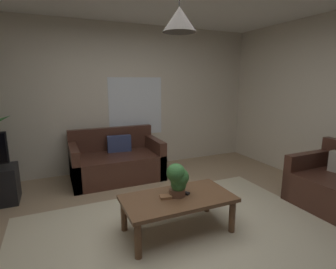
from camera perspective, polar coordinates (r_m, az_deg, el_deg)
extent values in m
cube|color=#9E8466|center=(3.02, 2.48, -21.23)|extent=(5.30, 4.84, 0.02)
cube|color=beige|center=(2.87, 4.42, -22.95)|extent=(3.45, 2.66, 0.01)
cube|color=beige|center=(4.86, -10.46, 7.73)|extent=(5.42, 0.06, 2.61)
cube|color=white|center=(4.91, -7.04, 6.11)|extent=(1.01, 0.01, 1.06)
cube|color=#47281E|center=(4.49, -11.07, -6.95)|extent=(1.46, 0.85, 0.42)
cube|color=#47281E|center=(4.72, -12.28, -0.88)|extent=(1.46, 0.12, 0.40)
cube|color=#47281E|center=(4.36, -19.77, -6.46)|extent=(0.12, 0.85, 0.64)
cube|color=#47281E|center=(4.64, -3.01, -4.69)|extent=(0.12, 0.85, 0.64)
cube|color=navy|center=(4.58, -10.63, -1.96)|extent=(0.41, 0.15, 0.28)
cube|color=#47281E|center=(4.27, 28.27, -7.62)|extent=(0.85, 0.12, 0.64)
cube|color=brown|center=(2.89, 2.18, -13.81)|extent=(1.19, 0.63, 0.04)
cylinder|color=brown|center=(2.61, -6.59, -22.05)|extent=(0.07, 0.07, 0.37)
cylinder|color=brown|center=(3.05, 13.85, -17.01)|extent=(0.07, 0.07, 0.37)
cylinder|color=brown|center=(3.03, -9.61, -16.98)|extent=(0.07, 0.07, 0.37)
cylinder|color=brown|center=(3.42, 8.51, -13.49)|extent=(0.07, 0.07, 0.37)
cube|color=#99663F|center=(2.85, -0.49, -13.47)|extent=(0.14, 0.12, 0.03)
cube|color=black|center=(2.96, 3.21, -12.51)|extent=(0.13, 0.16, 0.02)
cylinder|color=brown|center=(2.89, 1.98, -12.46)|extent=(0.18, 0.18, 0.08)
sphere|color=#3D7F3D|center=(2.84, 2.31, -10.79)|extent=(0.17, 0.17, 0.17)
sphere|color=#3D7F3D|center=(2.81, 2.45, -9.30)|extent=(0.21, 0.21, 0.21)
sphere|color=#3D7F3D|center=(2.77, 1.75, -8.39)|extent=(0.20, 0.20, 0.20)
cone|color=#4C4742|center=(2.66, 2.51, 23.88)|extent=(0.32, 0.32, 0.23)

